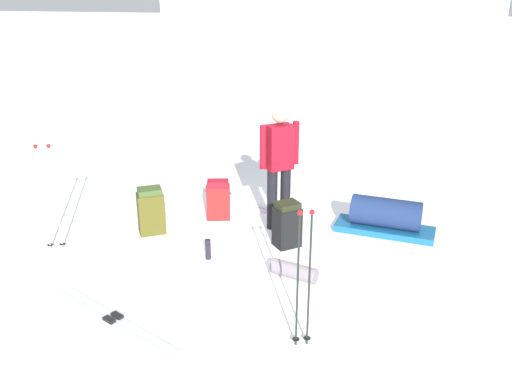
{
  "coord_description": "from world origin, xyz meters",
  "views": [
    {
      "loc": [
        0.96,
        -6.6,
        3.34
      ],
      "look_at": [
        0.0,
        0.0,
        0.7
      ],
      "focal_mm": 39.71,
      "sensor_mm": 36.0,
      "label": 1
    }
  ],
  "objects_px": {
    "ski_pair_near": "(113,320)",
    "ski_pair_far": "(224,195)",
    "ski_poles_planted_near": "(49,193)",
    "sleeping_mat_rolled": "(294,271)",
    "backpack_small_spare": "(218,200)",
    "ski_poles_planted_far": "(304,273)",
    "backpack_bright": "(151,211)",
    "skier_standing": "(279,161)",
    "backpack_large_dark": "(287,225)",
    "gear_sled": "(386,217)",
    "thermos_bottle": "(208,249)"
  },
  "relations": [
    {
      "from": "gear_sled",
      "to": "ski_pair_far",
      "type": "bearing_deg",
      "value": 157.68
    },
    {
      "from": "skier_standing",
      "to": "ski_poles_planted_far",
      "type": "bearing_deg",
      "value": -79.07
    },
    {
      "from": "ski_poles_planted_far",
      "to": "ski_pair_near",
      "type": "bearing_deg",
      "value": 176.76
    },
    {
      "from": "ski_pair_far",
      "to": "sleeping_mat_rolled",
      "type": "xyz_separation_m",
      "value": [
        1.3,
        -2.39,
        0.08
      ]
    },
    {
      "from": "ski_pair_near",
      "to": "gear_sled",
      "type": "height_order",
      "value": "gear_sled"
    },
    {
      "from": "backpack_small_spare",
      "to": "thermos_bottle",
      "type": "relative_size",
      "value": 2.21
    },
    {
      "from": "skier_standing",
      "to": "backpack_small_spare",
      "type": "xyz_separation_m",
      "value": [
        -0.88,
        0.16,
        -0.67
      ]
    },
    {
      "from": "backpack_large_dark",
      "to": "backpack_small_spare",
      "type": "height_order",
      "value": "backpack_large_dark"
    },
    {
      "from": "ski_pair_near",
      "to": "ski_pair_far",
      "type": "height_order",
      "value": "same"
    },
    {
      "from": "ski_pair_near",
      "to": "ski_poles_planted_far",
      "type": "height_order",
      "value": "ski_poles_planted_far"
    },
    {
      "from": "backpack_small_spare",
      "to": "ski_pair_near",
      "type": "bearing_deg",
      "value": -101.54
    },
    {
      "from": "skier_standing",
      "to": "thermos_bottle",
      "type": "bearing_deg",
      "value": -125.45
    },
    {
      "from": "skier_standing",
      "to": "backpack_large_dark",
      "type": "distance_m",
      "value": 0.88
    },
    {
      "from": "ski_poles_planted_far",
      "to": "sleeping_mat_rolled",
      "type": "bearing_deg",
      "value": 97.97
    },
    {
      "from": "skier_standing",
      "to": "thermos_bottle",
      "type": "height_order",
      "value": "skier_standing"
    },
    {
      "from": "ski_pair_far",
      "to": "sleeping_mat_rolled",
      "type": "distance_m",
      "value": 2.72
    },
    {
      "from": "backpack_bright",
      "to": "backpack_small_spare",
      "type": "height_order",
      "value": "backpack_bright"
    },
    {
      "from": "thermos_bottle",
      "to": "ski_poles_planted_near",
      "type": "bearing_deg",
      "value": -179.49
    },
    {
      "from": "skier_standing",
      "to": "sleeping_mat_rolled",
      "type": "xyz_separation_m",
      "value": [
        0.33,
        -1.37,
        -0.86
      ]
    },
    {
      "from": "ski_pair_near",
      "to": "ski_pair_far",
      "type": "relative_size",
      "value": 0.99
    },
    {
      "from": "ski_poles_planted_near",
      "to": "backpack_small_spare",
      "type": "bearing_deg",
      "value": 33.63
    },
    {
      "from": "thermos_bottle",
      "to": "sleeping_mat_rolled",
      "type": "bearing_deg",
      "value": -15.99
    },
    {
      "from": "sleeping_mat_rolled",
      "to": "thermos_bottle",
      "type": "height_order",
      "value": "thermos_bottle"
    },
    {
      "from": "ski_poles_planted_far",
      "to": "thermos_bottle",
      "type": "distance_m",
      "value": 2.09
    },
    {
      "from": "ski_poles_planted_near",
      "to": "ski_pair_near",
      "type": "bearing_deg",
      "value": -47.09
    },
    {
      "from": "ski_pair_near",
      "to": "gear_sled",
      "type": "distance_m",
      "value": 3.82
    },
    {
      "from": "ski_pair_near",
      "to": "ski_poles_planted_far",
      "type": "relative_size",
      "value": 1.17
    },
    {
      "from": "backpack_large_dark",
      "to": "ski_poles_planted_far",
      "type": "height_order",
      "value": "ski_poles_planted_far"
    },
    {
      "from": "ski_poles_planted_far",
      "to": "gear_sled",
      "type": "xyz_separation_m",
      "value": [
        0.94,
        2.63,
        -0.55
      ]
    },
    {
      "from": "backpack_small_spare",
      "to": "sleeping_mat_rolled",
      "type": "relative_size",
      "value": 1.04
    },
    {
      "from": "backpack_large_dark",
      "to": "gear_sled",
      "type": "bearing_deg",
      "value": 24.48
    },
    {
      "from": "skier_standing",
      "to": "backpack_small_spare",
      "type": "bearing_deg",
      "value": 169.77
    },
    {
      "from": "ski_poles_planted_near",
      "to": "gear_sled",
      "type": "height_order",
      "value": "ski_poles_planted_near"
    },
    {
      "from": "backpack_large_dark",
      "to": "backpack_bright",
      "type": "xyz_separation_m",
      "value": [
        -1.85,
        0.13,
        0.02
      ]
    },
    {
      "from": "backpack_small_spare",
      "to": "ski_poles_planted_far",
      "type": "height_order",
      "value": "ski_poles_planted_far"
    },
    {
      "from": "skier_standing",
      "to": "sleeping_mat_rolled",
      "type": "distance_m",
      "value": 1.65
    },
    {
      "from": "backpack_large_dark",
      "to": "thermos_bottle",
      "type": "xyz_separation_m",
      "value": [
        -0.92,
        -0.5,
        -0.16
      ]
    },
    {
      "from": "backpack_small_spare",
      "to": "sleeping_mat_rolled",
      "type": "xyz_separation_m",
      "value": [
        1.21,
        -1.53,
        -0.19
      ]
    },
    {
      "from": "skier_standing",
      "to": "ski_poles_planted_far",
      "type": "relative_size",
      "value": 1.22
    },
    {
      "from": "backpack_bright",
      "to": "ski_poles_planted_far",
      "type": "height_order",
      "value": "ski_poles_planted_far"
    },
    {
      "from": "backpack_large_dark",
      "to": "ski_poles_planted_near",
      "type": "bearing_deg",
      "value": -169.9
    },
    {
      "from": "ski_poles_planted_near",
      "to": "thermos_bottle",
      "type": "bearing_deg",
      "value": 0.51
    },
    {
      "from": "gear_sled",
      "to": "thermos_bottle",
      "type": "xyz_separation_m",
      "value": [
        -2.2,
        -1.08,
        -0.09
      ]
    },
    {
      "from": "backpack_large_dark",
      "to": "gear_sled",
      "type": "height_order",
      "value": "backpack_large_dark"
    },
    {
      "from": "ski_pair_far",
      "to": "backpack_small_spare",
      "type": "bearing_deg",
      "value": -83.86
    },
    {
      "from": "skier_standing",
      "to": "backpack_large_dark",
      "type": "relative_size",
      "value": 2.82
    },
    {
      "from": "ski_pair_near",
      "to": "thermos_bottle",
      "type": "xyz_separation_m",
      "value": [
        0.67,
        1.44,
        0.12
      ]
    },
    {
      "from": "ski_pair_near",
      "to": "ski_poles_planted_near",
      "type": "height_order",
      "value": "ski_poles_planted_near"
    },
    {
      "from": "skier_standing",
      "to": "ski_pair_near",
      "type": "bearing_deg",
      "value": -119.66
    },
    {
      "from": "backpack_small_spare",
      "to": "ski_poles_planted_far",
      "type": "relative_size",
      "value": 0.41
    }
  ]
}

